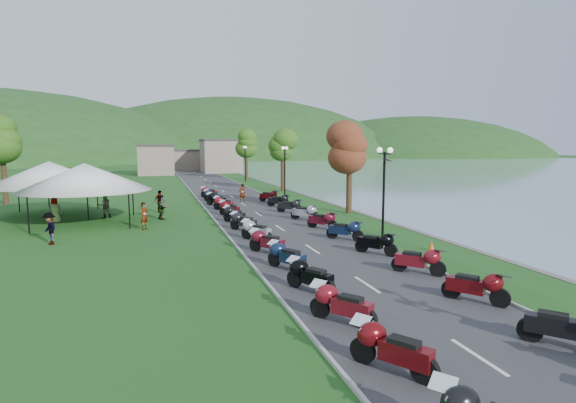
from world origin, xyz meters
TOP-DOWN VIEW (x-y plane):
  - road at (0.00, 40.00)m, footprint 7.00×120.00m
  - hills_backdrop at (0.00, 200.00)m, footprint 360.00×120.00m
  - far_building at (-2.00, 85.00)m, footprint 18.00×16.00m
  - moto_row_left at (-2.31, 18.72)m, footprint 2.60×43.88m
  - moto_row_right at (2.51, 17.57)m, footprint 2.60×36.80m
  - vendor_tent_main at (-11.80, 27.43)m, footprint 5.61×5.61m
  - vendor_tent_side at (-14.78, 31.83)m, footprint 5.69×5.69m
  - tree_lakeside at (6.75, 26.53)m, footprint 2.89×2.89m
  - pedestrian_a at (-8.10, 24.02)m, footprint 0.70×0.76m
  - pedestrian_b at (-10.89, 29.43)m, footprint 0.98×0.73m
  - pedestrian_c at (-12.76, 20.98)m, footprint 0.93×1.18m
  - traffic_cone_near at (-1.72, 11.55)m, footprint 0.32×0.32m

SIDE VIEW (x-z plane):
  - hills_backdrop at x=0.00m, z-range -38.00..38.00m
  - pedestrian_a at x=-8.10m, z-range -0.85..0.85m
  - pedestrian_b at x=-10.89m, z-range -0.90..0.90m
  - pedestrian_c at x=-12.76m, z-range -0.85..0.85m
  - road at x=0.00m, z-range 0.00..0.02m
  - traffic_cone_near at x=-1.72m, z-range 0.00..0.50m
  - moto_row_left at x=-2.31m, z-range 0.00..1.10m
  - moto_row_right at x=2.51m, z-range 0.00..1.10m
  - vendor_tent_main at x=-11.80m, z-range 0.00..4.00m
  - vendor_tent_side at x=-14.78m, z-range 0.00..4.00m
  - far_building at x=-2.00m, z-range 0.00..5.00m
  - tree_lakeside at x=6.75m, z-range 0.00..8.02m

